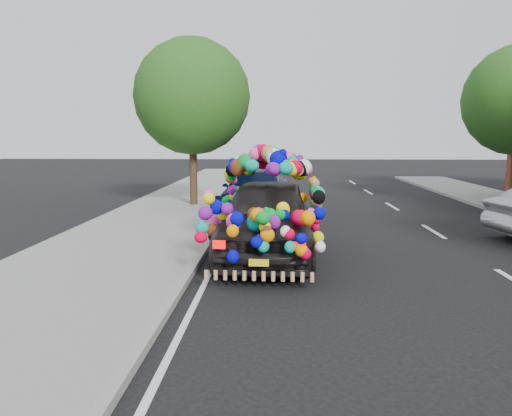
# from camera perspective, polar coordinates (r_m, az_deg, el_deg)

# --- Properties ---
(ground) EXTENTS (100.00, 100.00, 0.00)m
(ground) POSITION_cam_1_polar(r_m,az_deg,el_deg) (9.12, 6.95, -8.42)
(ground) COLOR black
(ground) RESTS_ON ground
(sidewalk) EXTENTS (4.00, 60.00, 0.12)m
(sidewalk) POSITION_cam_1_polar(r_m,az_deg,el_deg) (9.76, -19.34, -7.37)
(sidewalk) COLOR gray
(sidewalk) RESTS_ON ground
(kerb) EXTENTS (0.15, 60.00, 0.13)m
(kerb) POSITION_cam_1_polar(r_m,az_deg,el_deg) (9.22, -7.90, -7.84)
(kerb) COLOR gray
(kerb) RESTS_ON ground
(tree_near_sidewalk) EXTENTS (4.20, 4.20, 6.13)m
(tree_near_sidewalk) POSITION_cam_1_polar(r_m,az_deg,el_deg) (18.53, -7.32, 12.50)
(tree_near_sidewalk) COLOR #332114
(tree_near_sidewalk) RESTS_ON ground
(plush_art_car) EXTENTS (2.56, 5.25, 2.34)m
(plush_art_car) POSITION_cam_1_polar(r_m,az_deg,el_deg) (10.81, 1.34, 0.80)
(plush_art_car) COLOR black
(plush_art_car) RESTS_ON ground
(navy_sedan) EXTENTS (2.63, 5.36, 1.50)m
(navy_sedan) POSITION_cam_1_polar(r_m,az_deg,el_deg) (16.58, 0.08, 1.76)
(navy_sedan) COLOR black
(navy_sedan) RESTS_ON ground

